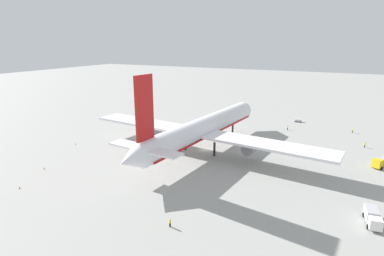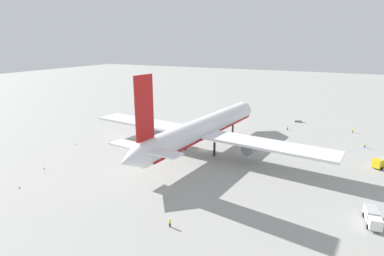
# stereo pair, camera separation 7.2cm
# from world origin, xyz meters

# --- Properties ---
(ground_plane) EXTENTS (600.00, 600.00, 0.00)m
(ground_plane) POSITION_xyz_m (0.00, 0.00, 0.00)
(ground_plane) COLOR #9E9E99
(airliner) EXTENTS (71.98, 81.38, 26.49)m
(airliner) POSITION_xyz_m (-1.30, 0.16, 7.44)
(airliner) COLOR white
(airliner) RESTS_ON ground
(service_truck_1) EXTENTS (6.76, 5.38, 2.73)m
(service_truck_1) POSITION_xyz_m (9.11, -49.98, 1.47)
(service_truck_1) COLOR yellow
(service_truck_1) RESTS_ON ground
(service_truck_2) EXTENTS (7.13, 3.11, 2.52)m
(service_truck_2) POSITION_xyz_m (-23.80, -46.07, 1.45)
(service_truck_2) COLOR white
(service_truck_2) RESTS_ON ground
(baggage_cart_0) EXTENTS (1.63, 3.56, 1.23)m
(baggage_cart_0) POSITION_xyz_m (51.18, -21.68, 0.69)
(baggage_cart_0) COLOR #595B60
(baggage_cart_0) RESTS_ON ground
(ground_worker_0) EXTENTS (0.57, 0.57, 1.70)m
(ground_worker_0) POSITION_xyz_m (25.80, -46.39, 0.87)
(ground_worker_0) COLOR navy
(ground_worker_0) RESTS_ON ground
(ground_worker_1) EXTENTS (0.57, 0.57, 1.73)m
(ground_worker_1) POSITION_xyz_m (36.01, -19.83, 0.88)
(ground_worker_1) COLOR navy
(ground_worker_1) RESTS_ON ground
(ground_worker_2) EXTENTS (0.41, 0.41, 1.67)m
(ground_worker_2) POSITION_xyz_m (-42.10, -11.93, 0.85)
(ground_worker_2) COLOR black
(ground_worker_2) RESTS_ON ground
(ground_worker_3) EXTENTS (0.56, 0.56, 1.71)m
(ground_worker_3) POSITION_xyz_m (43.24, -42.83, 0.87)
(ground_worker_3) COLOR #3F3F47
(ground_worker_3) RESTS_ON ground
(traffic_cone_0) EXTENTS (0.36, 0.36, 0.55)m
(traffic_cone_0) POSITION_xyz_m (-14.68, 41.33, 0.28)
(traffic_cone_0) COLOR orange
(traffic_cone_0) RESTS_ON ground
(traffic_cone_1) EXTENTS (0.36, 0.36, 0.55)m
(traffic_cone_1) POSITION_xyz_m (-33.81, 32.99, 0.28)
(traffic_cone_1) COLOR orange
(traffic_cone_1) RESTS_ON ground
(traffic_cone_2) EXTENTS (0.36, 0.36, 0.55)m
(traffic_cone_2) POSITION_xyz_m (44.11, 2.50, 0.28)
(traffic_cone_2) COLOR orange
(traffic_cone_2) RESTS_ON ground
(traffic_cone_3) EXTENTS (0.36, 0.36, 0.55)m
(traffic_cone_3) POSITION_xyz_m (-44.43, 28.24, 0.28)
(traffic_cone_3) COLOR orange
(traffic_cone_3) RESTS_ON ground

